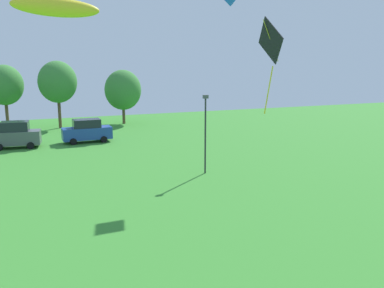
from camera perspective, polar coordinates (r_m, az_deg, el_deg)
kite_flying_2 at (r=17.27m, az=10.93°, el=13.54°), size 0.68×1.97×3.94m
kite_flying_6 at (r=22.70m, az=-18.61°, el=17.73°), size 4.48×1.51×1.49m
parked_car_leftmost at (r=40.33m, az=-23.52°, el=1.16°), size 4.43×2.36×2.44m
parked_car_second_from_left at (r=40.92m, az=-14.53°, el=1.80°), size 4.72×2.07×2.27m
light_post_1 at (r=28.23m, az=1.89°, el=2.09°), size 0.36×0.20×5.53m
treeline_tree_2 at (r=51.93m, az=-24.84°, el=7.50°), size 4.22×4.22×7.42m
treeline_tree_3 at (r=50.25m, az=-18.35°, el=8.25°), size 4.41×4.41×7.85m
treeline_tree_4 at (r=51.95m, az=-9.67°, el=7.48°), size 4.54×4.54×6.75m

